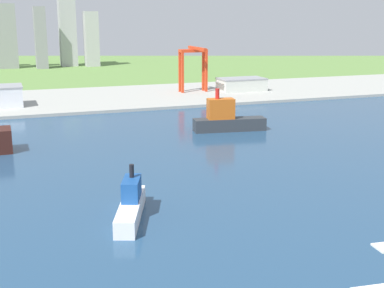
# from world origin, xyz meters

# --- Properties ---
(ground_plane) EXTENTS (2400.00, 2400.00, 0.00)m
(ground_plane) POSITION_xyz_m (0.00, 300.00, 0.00)
(ground_plane) COLOR #5F8641
(water_bay) EXTENTS (840.00, 360.00, 0.15)m
(water_bay) POSITION_xyz_m (0.00, 240.00, 0.07)
(water_bay) COLOR navy
(water_bay) RESTS_ON ground
(industrial_pier) EXTENTS (840.00, 140.00, 2.50)m
(industrial_pier) POSITION_xyz_m (0.00, 490.00, 1.25)
(industrial_pier) COLOR #A0A19A
(industrial_pier) RESTS_ON ground
(container_barge) EXTENTS (49.09, 17.82, 28.39)m
(container_barge) POSITION_xyz_m (82.83, 328.84, 7.98)
(container_barge) COLOR #2D3338
(container_barge) RESTS_ON water_bay
(ferry_boat) EXTENTS (21.07, 41.26, 19.44)m
(ferry_boat) POSITION_xyz_m (-13.19, 198.12, 5.37)
(ferry_boat) COLOR white
(ferry_boat) RESTS_ON water_bay
(port_crane_red) EXTENTS (26.54, 43.33, 43.43)m
(port_crane_red) POSITION_xyz_m (119.07, 492.90, 33.84)
(port_crane_red) COLOR red
(port_crane_red) RESTS_ON industrial_pier
(warehouse_annex) EXTENTS (45.12, 26.65, 12.39)m
(warehouse_annex) POSITION_xyz_m (166.60, 485.87, 8.71)
(warehouse_annex) COLOR silver
(warehouse_annex) RESTS_ON industrial_pier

